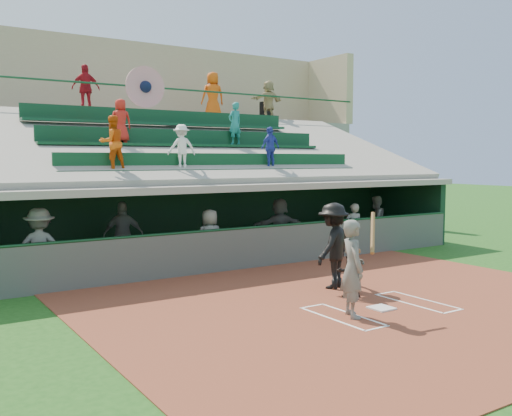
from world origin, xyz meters
TOP-DOWN VIEW (x-y plane):
  - ground at (0.00, 0.00)m, footprint 100.00×100.00m
  - dirt_slab at (0.00, 0.50)m, footprint 11.00×9.00m
  - home_plate at (0.00, 0.00)m, footprint 0.43×0.43m
  - batters_box_chalk at (0.00, 0.00)m, footprint 2.65×1.85m
  - dugout_floor at (0.00, 6.75)m, footprint 16.00×3.50m
  - concourse_slab at (0.00, 13.50)m, footprint 20.00×3.00m
  - grandstand at (-0.01, 10.51)m, footprint 20.40×10.40m
  - batter_at_plate at (-0.86, -0.10)m, footprint 0.96×0.81m
  - catcher at (0.13, 1.10)m, footprint 0.61×0.53m
  - home_umpire at (0.41, 1.94)m, footprint 1.45×1.19m
  - dugout_bench at (-0.08, 8.03)m, footprint 13.98×2.21m
  - dugout_player_a at (-5.24, 5.50)m, footprint 1.33×1.01m
  - dugout_player_b at (-2.82, 6.76)m, footprint 1.14×0.76m
  - dugout_player_c at (-0.92, 5.40)m, footprint 0.81×0.55m
  - dugout_player_d at (1.93, 6.20)m, footprint 1.69×0.80m
  - dugout_player_e at (4.08, 5.24)m, footprint 0.66×0.53m
  - dugout_player_f at (6.03, 6.24)m, footprint 0.92×0.77m
  - trash_bin at (6.07, 13.09)m, footprint 0.58×0.58m
  - concourse_staff_a at (-2.06, 12.35)m, footprint 0.99×0.42m
  - concourse_staff_b at (3.32, 12.91)m, footprint 1.04×0.79m
  - concourse_staff_c at (5.73, 12.40)m, footprint 1.61×0.60m

SIDE VIEW (x-z plane):
  - ground at x=0.00m, z-range 0.00..0.00m
  - dirt_slab at x=0.00m, z-range 0.00..0.02m
  - dugout_floor at x=0.00m, z-range 0.00..0.04m
  - batters_box_chalk at x=0.00m, z-range 0.02..0.03m
  - home_plate at x=0.00m, z-range 0.02..0.05m
  - dugout_bench at x=-0.08m, z-range 0.04..0.46m
  - catcher at x=0.13m, z-range 0.02..1.12m
  - dugout_player_e at x=4.08m, z-range 0.04..1.60m
  - dugout_player_c at x=-0.92m, z-range 0.04..1.64m
  - dugout_player_f at x=6.03m, z-range 0.04..1.71m
  - dugout_player_d at x=1.93m, z-range 0.04..1.79m
  - dugout_player_b at x=-2.82m, z-range 0.04..1.84m
  - batter_at_plate at x=-0.86m, z-range -0.03..1.92m
  - dugout_player_a at x=-5.24m, z-range 0.04..1.87m
  - home_umpire at x=0.41m, z-range 0.02..1.98m
  - grandstand at x=-0.01m, z-range -1.64..6.16m
  - concourse_slab at x=0.00m, z-range 0.00..4.60m
  - trash_bin at x=6.07m, z-range 4.60..5.47m
  - concourse_staff_a at x=-2.06m, z-range 4.60..6.29m
  - concourse_staff_c at x=5.73m, z-range 4.60..6.31m
  - concourse_staff_b at x=3.32m, z-range 4.60..6.53m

